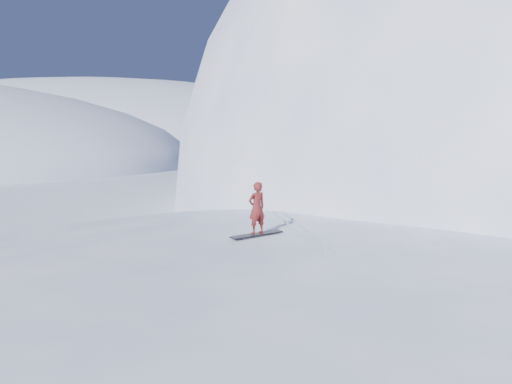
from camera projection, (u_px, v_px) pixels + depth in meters
near_ridge at (374, 325)px, 12.66m from camera, size 36.00×28.00×4.80m
peak_shoulder at (438, 213)px, 29.71m from camera, size 28.00×24.00×18.00m
far_ridge_c at (101, 151)px, 117.69m from camera, size 140.00×90.00×36.00m
wind_bumps at (324, 340)px, 11.75m from camera, size 16.00×14.40×1.00m
snowboard at (257, 234)px, 13.08m from camera, size 1.57×1.19×0.03m
snowboarder at (257, 208)px, 12.98m from camera, size 0.65×0.60×1.49m
board_tracks at (299, 228)px, 13.85m from camera, size 1.27×5.94×0.04m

